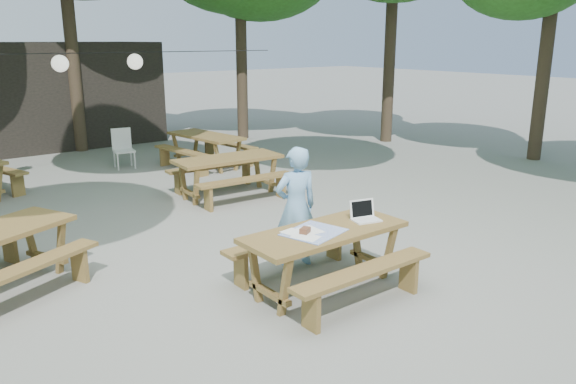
# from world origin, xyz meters

# --- Properties ---
(ground) EXTENTS (80.00, 80.00, 0.00)m
(ground) POSITION_xyz_m (0.00, 0.00, 0.00)
(ground) COLOR slate
(ground) RESTS_ON ground
(pavilion) EXTENTS (6.00, 3.00, 2.80)m
(pavilion) POSITION_xyz_m (0.50, 10.50, 1.40)
(pavilion) COLOR black
(pavilion) RESTS_ON ground
(main_picnic_table) EXTENTS (2.00, 1.58, 0.75)m
(main_picnic_table) POSITION_xyz_m (0.42, -1.45, 0.39)
(main_picnic_table) COLOR brown
(main_picnic_table) RESTS_ON ground
(picnic_table_ne) EXTENTS (2.05, 1.70, 0.75)m
(picnic_table_ne) POSITION_xyz_m (1.72, 2.76, 0.39)
(picnic_table_ne) COLOR brown
(picnic_table_ne) RESTS_ON ground
(picnic_table_far_e) EXTENTS (1.80, 2.08, 0.75)m
(picnic_table_far_e) POSITION_xyz_m (2.67, 5.26, 0.39)
(picnic_table_far_e) COLOR brown
(picnic_table_far_e) RESTS_ON ground
(woman) EXTENTS (0.65, 0.50, 1.58)m
(woman) POSITION_xyz_m (0.63, -0.64, 0.79)
(woman) COLOR #78ACDB
(woman) RESTS_ON ground
(plastic_chair) EXTENTS (0.51, 0.51, 0.90)m
(plastic_chair) POSITION_xyz_m (1.10, 6.28, 0.26)
(plastic_chair) COLOR silver
(plastic_chair) RESTS_ON ground
(laptop) EXTENTS (0.39, 0.34, 0.24)m
(laptop) POSITION_xyz_m (1.05, -1.46, 0.81)
(laptop) COLOR white
(laptop) RESTS_ON main_picnic_table
(tabletop_clutter) EXTENTS (0.77, 0.70, 0.08)m
(tabletop_clutter) POSITION_xyz_m (0.22, -1.44, 0.76)
(tabletop_clutter) COLOR #3556B5
(tabletop_clutter) RESTS_ON main_picnic_table
(paper_lanterns) EXTENTS (9.00, 0.34, 0.38)m
(paper_lanterns) POSITION_xyz_m (-0.19, 6.00, 2.40)
(paper_lanterns) COLOR black
(paper_lanterns) RESTS_ON ground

